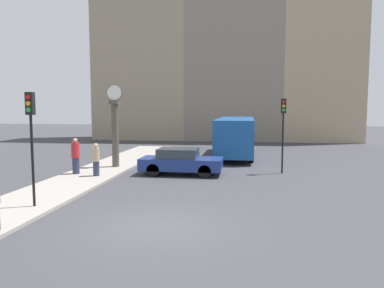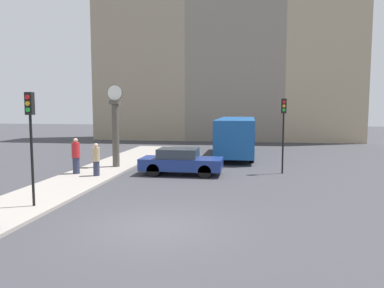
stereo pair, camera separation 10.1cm
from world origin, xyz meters
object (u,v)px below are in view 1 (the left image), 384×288
Objects in this scene: traffic_light_near at (31,125)px; traffic_light_far at (283,120)px; street_clock at (115,128)px; sedan_car at (181,161)px; pedestrian_tan_coat at (96,160)px; bus_distant at (236,135)px; pedestrian_red_top at (76,156)px.

traffic_light_near is 0.99× the size of traffic_light_far.
street_clock is (-0.20, 8.56, -0.59)m from traffic_light_near.
pedestrian_tan_coat is at bearing -158.97° from sedan_car.
traffic_light_far reaches higher than bus_distant.
street_clock reaches higher than pedestrian_red_top.
traffic_light_near is 12.33m from traffic_light_far.
traffic_light_near is 6.02m from pedestrian_tan_coat.
bus_distant is 1.93× the size of street_clock.
traffic_light_near is 0.84× the size of street_clock.
traffic_light_far reaches higher than pedestrian_red_top.
bus_distant is 11.26m from pedestrian_tan_coat.
pedestrian_red_top is (-1.21, -2.47, -1.29)m from street_clock.
traffic_light_near is at bearing -88.66° from street_clock.
street_clock is 3.19m from pedestrian_tan_coat.
street_clock is at bearing 91.34° from traffic_light_near.
sedan_car is at bearing -108.58° from bus_distant.
pedestrian_red_top reaches higher than sedan_car.
bus_distant reaches higher than sedan_car.
pedestrian_red_top is (-1.26, 0.40, 0.10)m from pedestrian_tan_coat.
street_clock is 2.55× the size of pedestrian_red_top.
street_clock is 2.87× the size of pedestrian_tan_coat.
traffic_light_far is at bearing 12.41° from pedestrian_red_top.
traffic_light_near is 8.59m from street_clock.
traffic_light_far is (5.23, 1.18, 2.11)m from sedan_car.
bus_distant is 4.93× the size of pedestrian_red_top.
pedestrian_tan_coat is (-0.15, 5.69, -1.98)m from traffic_light_near.
sedan_car is 8.11m from bus_distant.
traffic_light_near reaches higher than pedestrian_tan_coat.
traffic_light_far is 9.76m from pedestrian_tan_coat.
traffic_light_near is (-6.36, -14.85, 1.35)m from bus_distant.
traffic_light_near is 2.41× the size of pedestrian_tan_coat.
bus_distant is 5.54× the size of pedestrian_tan_coat.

